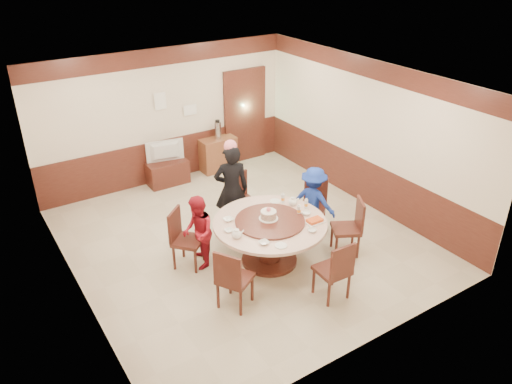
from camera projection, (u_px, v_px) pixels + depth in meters
room at (241, 184)px, 8.24m from camera, size 6.00×6.04×2.84m
banquet_table at (270, 233)px, 7.90m from camera, size 1.80×1.80×0.78m
chair_0 at (313, 214)px, 8.89m from camera, size 0.62×0.62×0.97m
chair_1 at (242, 209)px, 9.08m from camera, size 0.45×0.46×0.97m
chair_2 at (187, 248)px, 7.93m from camera, size 0.62×0.62×0.97m
chair_3 at (234, 288)px, 7.05m from camera, size 0.61×0.60×0.97m
chair_4 at (332, 279)px, 7.22m from camera, size 0.46×0.47×0.97m
chair_5 at (347, 236)px, 8.24m from camera, size 0.60×0.60×0.97m
person_standing at (231, 189)px, 8.62m from camera, size 0.70×0.59×1.65m
person_red at (198, 232)px, 7.78m from camera, size 0.63×0.71×1.22m
person_blue at (313, 201)px, 8.65m from camera, size 0.79×0.94×1.26m
birthday_cake at (269, 215)px, 7.79m from camera, size 0.30×0.30×0.20m
teapot_left at (237, 234)px, 7.36m from camera, size 0.17×0.15×0.13m
teapot_right at (293, 202)px, 8.25m from camera, size 0.17×0.15×0.13m
bowl_0 at (228, 219)px, 7.82m from camera, size 0.15×0.15×0.04m
bowl_1 at (312, 230)px, 7.53m from camera, size 0.14×0.14×0.04m
bowl_2 at (264, 243)px, 7.24m from camera, size 0.15×0.15×0.04m
bowl_3 at (306, 213)px, 7.99m from camera, size 0.14×0.14×0.04m
bowl_4 at (229, 231)px, 7.54m from camera, size 0.13×0.13×0.03m
saucer_near at (281, 246)px, 7.19m from camera, size 0.18×0.18×0.01m
saucer_far at (275, 201)px, 8.39m from camera, size 0.18×0.18×0.01m
shrimp_platter at (315, 221)px, 7.76m from camera, size 0.30×0.20×0.06m
bottle_0 at (299, 210)px, 7.96m from camera, size 0.06×0.06×0.16m
bottle_1 at (306, 204)px, 8.14m from camera, size 0.06×0.06×0.16m
bottle_2 at (283, 198)px, 8.32m from camera, size 0.06×0.06×0.16m
tv_stand at (168, 173)px, 10.57m from camera, size 0.85×0.45×0.50m
television at (166, 152)px, 10.35m from camera, size 0.79×0.25×0.45m
side_cabinet at (218, 154)px, 11.14m from camera, size 0.80×0.40×0.75m
thermos at (218, 130)px, 10.89m from camera, size 0.15×0.15×0.38m
notice_left at (160, 101)px, 10.07m from camera, size 0.25×0.00×0.35m
notice_right at (190, 110)px, 10.52m from camera, size 0.30×0.00×0.22m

